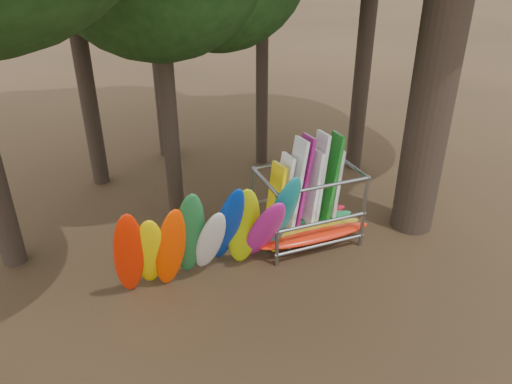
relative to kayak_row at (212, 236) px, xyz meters
name	(u,v)px	position (x,y,z in m)	size (l,w,h in m)	color
ground	(267,274)	(1.23, -0.19, -1.25)	(120.00, 120.00, 0.00)	#47331E
kayak_row	(212,236)	(0.00, 0.00, 0.00)	(4.18, 1.97, 2.92)	red
storage_rack	(307,208)	(2.77, 0.82, -0.32)	(3.04, 1.56, 2.81)	slate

